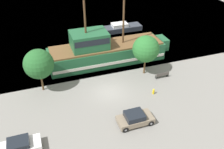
{
  "coord_description": "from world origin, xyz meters",
  "views": [
    {
      "loc": [
        -7.95,
        -24.24,
        19.28
      ],
      "look_at": [
        1.08,
        2.0,
        1.2
      ],
      "focal_mm": 40.0,
      "sensor_mm": 36.0,
      "label": 1
    }
  ],
  "objects_px": {
    "moored_boat_dockside": "(122,28)",
    "parked_car_curb_mid": "(135,118)",
    "pirate_ship": "(105,51)",
    "fire_hydrant": "(154,91)",
    "parked_car_curb_front": "(20,146)",
    "bench_promenade_east": "(162,75)"
  },
  "relations": [
    {
      "from": "pirate_ship",
      "to": "parked_car_curb_front",
      "type": "bearing_deg",
      "value": -132.89
    },
    {
      "from": "fire_hydrant",
      "to": "pirate_ship",
      "type": "bearing_deg",
      "value": 108.64
    },
    {
      "from": "pirate_ship",
      "to": "moored_boat_dockside",
      "type": "bearing_deg",
      "value": 56.95
    },
    {
      "from": "pirate_ship",
      "to": "fire_hydrant",
      "type": "height_order",
      "value": "pirate_ship"
    },
    {
      "from": "moored_boat_dockside",
      "to": "parked_car_curb_front",
      "type": "height_order",
      "value": "moored_boat_dockside"
    },
    {
      "from": "pirate_ship",
      "to": "parked_car_curb_front",
      "type": "height_order",
      "value": "pirate_ship"
    },
    {
      "from": "parked_car_curb_front",
      "to": "parked_car_curb_mid",
      "type": "xyz_separation_m",
      "value": [
        11.82,
        -0.08,
        0.01
      ]
    },
    {
      "from": "parked_car_curb_mid",
      "to": "fire_hydrant",
      "type": "bearing_deg",
      "value": 43.29
    },
    {
      "from": "parked_car_curb_mid",
      "to": "bench_promenade_east",
      "type": "xyz_separation_m",
      "value": [
        7.14,
        7.01,
        -0.27
      ]
    },
    {
      "from": "moored_boat_dockside",
      "to": "fire_hydrant",
      "type": "height_order",
      "value": "moored_boat_dockside"
    },
    {
      "from": "moored_boat_dockside",
      "to": "bench_promenade_east",
      "type": "bearing_deg",
      "value": -91.94
    },
    {
      "from": "bench_promenade_east",
      "to": "moored_boat_dockside",
      "type": "bearing_deg",
      "value": 88.06
    },
    {
      "from": "parked_car_curb_front",
      "to": "parked_car_curb_mid",
      "type": "bearing_deg",
      "value": -0.37
    },
    {
      "from": "parked_car_curb_mid",
      "to": "fire_hydrant",
      "type": "height_order",
      "value": "parked_car_curb_mid"
    },
    {
      "from": "parked_car_curb_mid",
      "to": "pirate_ship",
      "type": "bearing_deg",
      "value": 85.88
    },
    {
      "from": "pirate_ship",
      "to": "parked_car_curb_front",
      "type": "xyz_separation_m",
      "value": [
        -12.81,
        -13.8,
        -1.16
      ]
    },
    {
      "from": "parked_car_curb_mid",
      "to": "moored_boat_dockside",
      "type": "bearing_deg",
      "value": 72.31
    },
    {
      "from": "fire_hydrant",
      "to": "moored_boat_dockside",
      "type": "bearing_deg",
      "value": 80.39
    },
    {
      "from": "parked_car_curb_front",
      "to": "fire_hydrant",
      "type": "bearing_deg",
      "value": 13.87
    },
    {
      "from": "bench_promenade_east",
      "to": "parked_car_curb_mid",
      "type": "bearing_deg",
      "value": -135.51
    },
    {
      "from": "moored_boat_dockside",
      "to": "parked_car_curb_mid",
      "type": "xyz_separation_m",
      "value": [
        -7.72,
        -24.2,
        0.11
      ]
    },
    {
      "from": "parked_car_curb_front",
      "to": "bench_promenade_east",
      "type": "height_order",
      "value": "parked_car_curb_front"
    }
  ]
}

